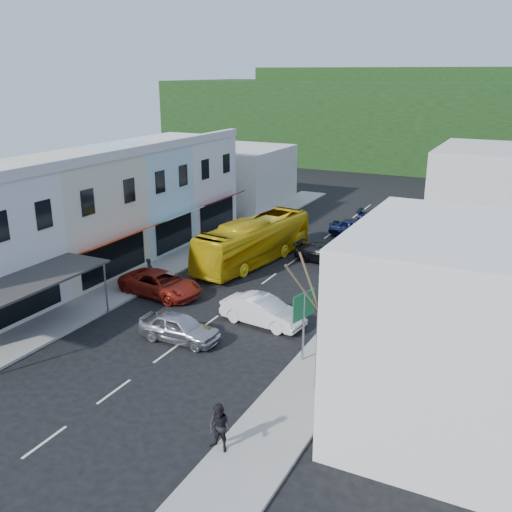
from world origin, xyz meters
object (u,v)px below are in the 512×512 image
(traffic_signal, at_px, (435,186))
(pedestrian_right, at_px, (220,430))
(car_silver, at_px, (179,328))
(pedestrian_left, at_px, (150,271))
(car_white, at_px, (263,312))
(direction_sign, at_px, (303,327))
(street_tree, at_px, (320,313))
(bus, at_px, (254,242))
(car_red, at_px, (161,285))

(traffic_signal, bearing_deg, pedestrian_right, 79.71)
(car_silver, relative_size, pedestrian_left, 2.59)
(car_white, xyz_separation_m, pedestrian_right, (3.53, -10.87, 0.30))
(pedestrian_right, xyz_separation_m, direction_sign, (0.10, 7.80, 0.85))
(direction_sign, xyz_separation_m, street_tree, (1.56, -2.08, 1.86))
(car_white, height_order, street_tree, street_tree)
(bus, xyz_separation_m, car_red, (-2.30, -8.40, -0.85))
(car_white, xyz_separation_m, pedestrian_left, (-9.27, 2.20, 0.30))
(car_silver, bearing_deg, car_red, 42.74)
(car_white, distance_m, pedestrian_right, 11.43)
(car_silver, xyz_separation_m, car_red, (-4.60, 4.80, 0.00))
(street_tree, bearing_deg, direction_sign, 126.90)
(car_silver, distance_m, pedestrian_right, 9.63)
(direction_sign, bearing_deg, car_white, 154.55)
(car_white, relative_size, traffic_signal, 0.79)
(pedestrian_right, relative_size, direction_sign, 0.46)
(car_red, xyz_separation_m, pedestrian_right, (11.11, -11.89, 0.30))
(car_silver, distance_m, direction_sign, 6.75)
(pedestrian_right, bearing_deg, car_silver, 137.44)
(car_white, bearing_deg, bus, 35.73)
(car_red, xyz_separation_m, pedestrian_left, (-1.69, 1.18, 0.30))
(pedestrian_right, relative_size, traffic_signal, 0.30)
(car_red, bearing_deg, pedestrian_right, -131.03)
(car_silver, bearing_deg, pedestrian_left, 45.40)
(car_red, distance_m, traffic_signal, 31.68)
(bus, bearing_deg, car_silver, -72.34)
(street_tree, height_order, traffic_signal, street_tree)
(car_silver, height_order, traffic_signal, traffic_signal)
(pedestrian_right, bearing_deg, traffic_signal, 94.47)
(car_red, xyz_separation_m, street_tree, (12.77, -6.17, 3.01))
(car_white, bearing_deg, pedestrian_right, -155.60)
(car_silver, height_order, street_tree, street_tree)
(street_tree, bearing_deg, traffic_signal, 92.18)
(bus, bearing_deg, direction_sign, -46.73)
(bus, bearing_deg, street_tree, -46.53)
(car_red, height_order, pedestrian_left, pedestrian_left)
(bus, bearing_deg, car_white, -52.94)
(car_red, height_order, pedestrian_right, pedestrian_right)
(street_tree, bearing_deg, car_silver, 170.47)
(car_silver, xyz_separation_m, car_white, (2.98, 3.78, 0.00))
(car_white, bearing_deg, car_silver, 148.13)
(direction_sign, bearing_deg, car_red, 174.77)
(pedestrian_left, bearing_deg, pedestrian_right, -155.85)
(street_tree, xyz_separation_m, traffic_signal, (-1.36, 35.65, -0.92))
(car_silver, distance_m, car_red, 6.65)
(traffic_signal, bearing_deg, pedestrian_left, 55.28)
(pedestrian_left, xyz_separation_m, street_tree, (14.46, -7.35, 2.71))
(bus, distance_m, traffic_signal, 23.00)
(car_silver, distance_m, car_white, 4.82)
(car_silver, distance_m, pedestrian_left, 8.68)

